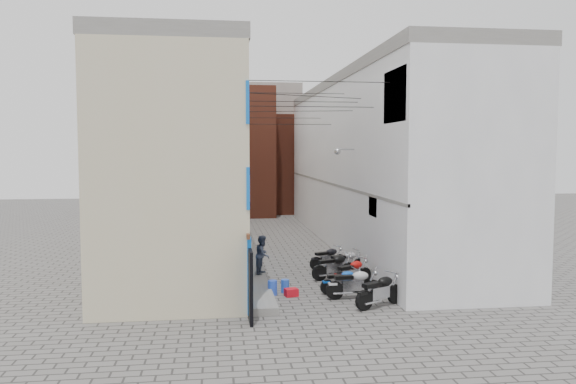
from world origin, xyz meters
name	(u,v)px	position (x,y,z in m)	size (l,w,h in m)	color
ground	(330,314)	(0.00, 0.00, 0.00)	(90.00, 90.00, 0.00)	#5F5C59
plinth	(244,244)	(-2.05, 13.00, 0.12)	(0.90, 26.00, 0.25)	slate
building_left	(188,163)	(-4.98, 12.95, 4.50)	(5.10, 27.00, 9.00)	beige
building_right	(372,162)	(5.00, 13.00, 4.51)	(5.94, 26.00, 9.00)	silver
building_far_brick_left	(235,152)	(-2.00, 28.00, 5.00)	(6.00, 6.00, 10.00)	brown
building_far_brick_right	(294,164)	(3.00, 30.00, 4.00)	(5.00, 6.00, 8.00)	brown
building_far_concrete	(255,146)	(0.00, 34.00, 5.50)	(8.00, 5.00, 11.00)	slate
far_shopfront	(263,202)	(0.00, 25.20, 1.20)	(2.00, 0.30, 2.40)	black
overhead_wires	(296,106)	(0.00, 7.64, 7.12)	(5.80, 13.02, 1.32)	black
motorcycle_a	(380,289)	(1.82, 0.61, 0.60)	(0.66, 2.08, 1.21)	black
motorcycle_b	(354,282)	(1.22, 1.71, 0.59)	(0.64, 2.03, 1.17)	#B2B3B7
motorcycle_c	(343,280)	(0.99, 2.47, 0.49)	(0.54, 1.70, 0.99)	blue
motorcycle_d	(352,271)	(1.60, 3.54, 0.57)	(0.63, 1.98, 1.15)	#AE0F0C
motorcycle_e	(334,265)	(1.16, 4.72, 0.57)	(0.63, 1.98, 1.15)	black
motorcycle_f	(346,260)	(1.86, 5.72, 0.54)	(0.59, 1.87, 1.08)	#98979C
motorcycle_g	(328,257)	(1.30, 6.73, 0.53)	(0.58, 1.82, 1.06)	black
person_a	(247,258)	(-2.35, 4.31, 1.02)	(0.56, 0.37, 1.53)	brown
person_b	(263,254)	(-1.70, 4.99, 1.02)	(0.75, 0.58, 1.53)	#363E52
water_jug_near	(272,288)	(-1.55, 2.58, 0.26)	(0.34, 0.34, 0.52)	blue
water_jug_far	(285,286)	(-1.06, 2.89, 0.23)	(0.30, 0.30, 0.47)	blue
red_crate	(291,292)	(-0.91, 2.31, 0.14)	(0.45, 0.33, 0.28)	red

